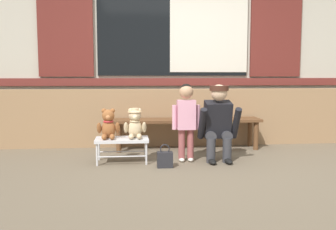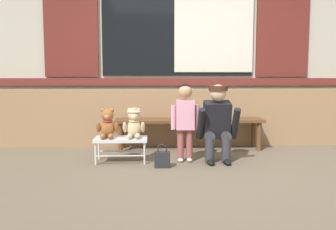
{
  "view_description": "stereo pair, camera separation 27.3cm",
  "coord_description": "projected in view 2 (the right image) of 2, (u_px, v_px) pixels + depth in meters",
  "views": [
    {
      "loc": [
        -0.7,
        -4.27,
        1.07
      ],
      "look_at": [
        -0.21,
        0.57,
        0.55
      ],
      "focal_mm": 40.63,
      "sensor_mm": 36.0,
      "label": 1
    },
    {
      "loc": [
        -0.43,
        -4.29,
        1.07
      ],
      "look_at": [
        -0.21,
        0.57,
        0.55
      ],
      "focal_mm": 40.63,
      "sensor_mm": 36.0,
      "label": 2
    }
  ],
  "objects": [
    {
      "name": "teddy_bear_with_hat",
      "position": [
        134.0,
        124.0,
        4.63
      ],
      "size": [
        0.28,
        0.27,
        0.36
      ],
      "color": "#CCB289",
      "rests_on": "small_display_bench"
    },
    {
      "name": "adult_crouching",
      "position": [
        218.0,
        123.0,
        4.64
      ],
      "size": [
        0.5,
        0.49,
        0.95
      ],
      "color": "#333338",
      "rests_on": "ground"
    },
    {
      "name": "handbag_on_ground",
      "position": [
        162.0,
        159.0,
        4.39
      ],
      "size": [
        0.18,
        0.11,
        0.27
      ],
      "color": "#232328",
      "rests_on": "ground"
    },
    {
      "name": "wooden_bench_long",
      "position": [
        189.0,
        124.0,
        5.41
      ],
      "size": [
        2.1,
        0.4,
        0.44
      ],
      "color": "brown",
      "rests_on": "ground"
    },
    {
      "name": "child_standing",
      "position": [
        185.0,
        114.0,
        4.63
      ],
      "size": [
        0.35,
        0.18,
        0.96
      ],
      "color": "#994C4C",
      "rests_on": "ground"
    },
    {
      "name": "small_display_bench",
      "position": [
        121.0,
        140.0,
        4.64
      ],
      "size": [
        0.64,
        0.36,
        0.3
      ],
      "color": "silver",
      "rests_on": "ground"
    },
    {
      "name": "teddy_bear_plain",
      "position": [
        108.0,
        125.0,
        4.62
      ],
      "size": [
        0.28,
        0.26,
        0.36
      ],
      "color": "#93562D",
      "rests_on": "small_display_bench"
    },
    {
      "name": "ground_plane",
      "position": [
        189.0,
        167.0,
        4.39
      ],
      "size": [
        60.0,
        60.0,
        0.0
      ],
      "primitive_type": "plane",
      "color": "brown"
    },
    {
      "name": "shop_facade",
      "position": [
        178.0,
        28.0,
        6.13
      ],
      "size": [
        6.41,
        0.26,
        3.63
      ],
      "color": "#B7B2A3",
      "rests_on": "ground"
    },
    {
      "name": "brick_low_wall",
      "position": [
        180.0,
        117.0,
        5.76
      ],
      "size": [
        6.28,
        0.25,
        0.85
      ],
      "primitive_type": "cube",
      "color": "#997551",
      "rests_on": "ground"
    }
  ]
}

